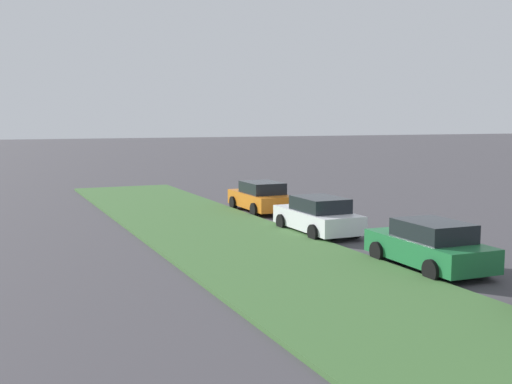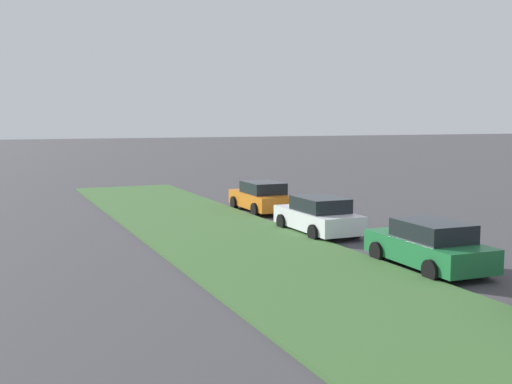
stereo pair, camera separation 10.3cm
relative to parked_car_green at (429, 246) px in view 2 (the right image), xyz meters
The scene contains 4 objects.
grass_median 5.74m from the parked_car_green, 136.88° to the left, with size 60.00×6.00×0.12m, color #3D6633.
parked_car_green is the anchor object (origin of this frame).
parked_car_white 6.40m from the parked_car_green, ahead, with size 4.30×2.03×1.47m.
parked_car_orange 12.71m from the parked_car_green, ahead, with size 4.32×2.05×1.47m.
Camera 2 is at (-0.61, 16.18, 4.47)m, focal length 43.81 mm.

